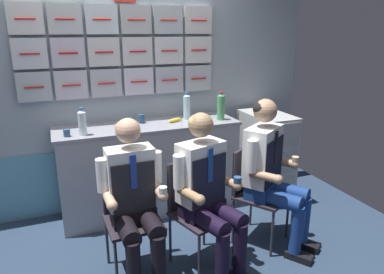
% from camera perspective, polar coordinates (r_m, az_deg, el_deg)
% --- Properties ---
extents(galley_bulkhead, '(4.20, 0.14, 2.15)m').
position_cam_1_polar(galley_bulkhead, '(3.69, -11.48, 5.53)').
color(galley_bulkhead, '#8F9CA4').
rests_on(galley_bulkhead, ground).
extents(galley_counter, '(1.80, 0.53, 0.92)m').
position_cam_1_polar(galley_counter, '(3.66, -6.77, -4.94)').
color(galley_counter, '#9698A2').
rests_on(galley_counter, ground).
extents(service_trolley, '(0.40, 0.65, 0.95)m').
position_cam_1_polar(service_trolley, '(4.00, 11.81, -2.55)').
color(service_trolley, black).
rests_on(service_trolley, ground).
extents(folding_chair_left, '(0.41, 0.41, 0.84)m').
position_cam_1_polar(folding_chair_left, '(2.81, -9.98, -10.87)').
color(folding_chair_left, '#2D2D33').
rests_on(folding_chair_left, ground).
extents(crew_member_left, '(0.48, 0.59, 1.23)m').
position_cam_1_polar(crew_member_left, '(2.60, -9.28, -9.44)').
color(crew_member_left, black).
rests_on(crew_member_left, ground).
extents(folding_chair_center, '(0.50, 0.50, 0.84)m').
position_cam_1_polar(folding_chair_center, '(2.84, 0.35, -10.26)').
color(folding_chair_center, '#2D2D33').
rests_on(folding_chair_center, ground).
extents(crew_member_center, '(0.51, 0.66, 1.25)m').
position_cam_1_polar(crew_member_center, '(2.66, 2.60, -8.28)').
color(crew_member_center, black).
rests_on(crew_member_center, ground).
extents(folding_chair_right, '(0.55, 0.55, 0.84)m').
position_cam_1_polar(folding_chair_right, '(3.17, 9.72, -7.49)').
color(folding_chair_right, '#2D2D33').
rests_on(folding_chair_right, ground).
extents(crew_member_right, '(0.62, 0.70, 1.28)m').
position_cam_1_polar(crew_member_right, '(3.04, 12.61, -4.84)').
color(crew_member_right, black).
rests_on(crew_member_right, ground).
extents(water_bottle_short, '(0.07, 0.07, 0.28)m').
position_cam_1_polar(water_bottle_short, '(3.65, -0.84, 4.93)').
color(water_bottle_short, silver).
rests_on(water_bottle_short, galley_counter).
extents(sparkling_bottle_green, '(0.07, 0.07, 0.25)m').
position_cam_1_polar(sparkling_bottle_green, '(3.24, -17.27, 2.27)').
color(sparkling_bottle_green, white).
rests_on(sparkling_bottle_green, galley_counter).
extents(water_bottle_tall, '(0.08, 0.08, 0.29)m').
position_cam_1_polar(water_bottle_tall, '(3.65, 4.67, 4.91)').
color(water_bottle_tall, '#48965C').
rests_on(water_bottle_tall, galley_counter).
extents(coffee_cup_spare, '(0.06, 0.06, 0.09)m').
position_cam_1_polar(coffee_cup_spare, '(3.56, -8.14, 2.97)').
color(coffee_cup_spare, navy).
rests_on(coffee_cup_spare, galley_counter).
extents(coffee_cup_white, '(0.06, 0.06, 0.06)m').
position_cam_1_polar(coffee_cup_white, '(3.26, -19.52, 0.65)').
color(coffee_cup_white, navy).
rests_on(coffee_cup_white, galley_counter).
extents(snack_banana, '(0.17, 0.10, 0.04)m').
position_cam_1_polar(snack_banana, '(3.57, -2.74, 2.75)').
color(snack_banana, yellow).
rests_on(snack_banana, galley_counter).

